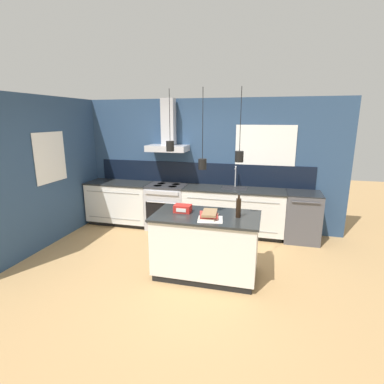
{
  "coord_description": "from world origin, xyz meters",
  "views": [
    {
      "loc": [
        1.33,
        -3.9,
        2.22
      ],
      "look_at": [
        0.15,
        0.69,
        1.05
      ],
      "focal_mm": 28.0,
      "sensor_mm": 36.0,
      "label": 1
    }
  ],
  "objects_px": {
    "dishwasher": "(302,217)",
    "bottle_on_island": "(238,207)",
    "book_stack": "(209,215)",
    "red_supply_box": "(183,208)",
    "oven_range": "(167,206)"
  },
  "relations": [
    {
      "from": "dishwasher",
      "to": "bottle_on_island",
      "type": "bearing_deg",
      "value": -121.14
    },
    {
      "from": "dishwasher",
      "to": "bottle_on_island",
      "type": "distance_m",
      "value": 2.06
    },
    {
      "from": "oven_range",
      "to": "book_stack",
      "type": "xyz_separation_m",
      "value": [
        1.23,
        -1.8,
        0.5
      ]
    },
    {
      "from": "bottle_on_island",
      "to": "book_stack",
      "type": "relative_size",
      "value": 0.93
    },
    {
      "from": "bottle_on_island",
      "to": "dishwasher",
      "type": "bearing_deg",
      "value": 58.86
    },
    {
      "from": "bottle_on_island",
      "to": "red_supply_box",
      "type": "height_order",
      "value": "bottle_on_island"
    },
    {
      "from": "oven_range",
      "to": "dishwasher",
      "type": "relative_size",
      "value": 1.0
    },
    {
      "from": "dishwasher",
      "to": "red_supply_box",
      "type": "xyz_separation_m",
      "value": [
        -1.81,
        -1.65,
        0.51
      ]
    },
    {
      "from": "oven_range",
      "to": "book_stack",
      "type": "height_order",
      "value": "book_stack"
    },
    {
      "from": "red_supply_box",
      "to": "book_stack",
      "type": "bearing_deg",
      "value": -20.78
    },
    {
      "from": "dishwasher",
      "to": "bottle_on_island",
      "type": "xyz_separation_m",
      "value": [
        -1.02,
        -1.68,
        0.59
      ]
    },
    {
      "from": "oven_range",
      "to": "red_supply_box",
      "type": "height_order",
      "value": "red_supply_box"
    },
    {
      "from": "dishwasher",
      "to": "bottle_on_island",
      "type": "height_order",
      "value": "bottle_on_island"
    },
    {
      "from": "bottle_on_island",
      "to": "red_supply_box",
      "type": "relative_size",
      "value": 1.37
    },
    {
      "from": "dishwasher",
      "to": "book_stack",
      "type": "bearing_deg",
      "value": -127.71
    }
  ]
}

